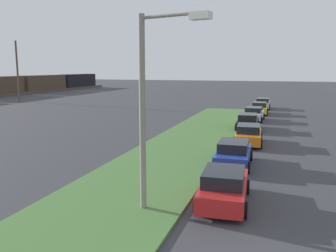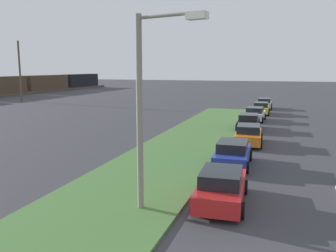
# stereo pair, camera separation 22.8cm
# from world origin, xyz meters

# --- Properties ---
(grass_median) EXTENTS (60.00, 6.00, 0.12)m
(grass_median) POSITION_xyz_m (10.00, 6.21, 0.06)
(grass_median) COLOR #477238
(grass_median) RESTS_ON ground
(parked_car_red) EXTENTS (4.39, 2.20, 1.47)m
(parked_car_red) POSITION_xyz_m (6.46, 1.88, 0.72)
(parked_car_red) COLOR red
(parked_car_red) RESTS_ON ground
(parked_car_blue) EXTENTS (4.35, 2.11, 1.47)m
(parked_car_blue) POSITION_xyz_m (12.36, 2.22, 0.72)
(parked_car_blue) COLOR #23389E
(parked_car_blue) RESTS_ON ground
(parked_car_orange) EXTENTS (4.39, 2.19, 1.47)m
(parked_car_orange) POSITION_xyz_m (18.56, 1.90, 0.72)
(parked_car_orange) COLOR orange
(parked_car_orange) RESTS_ON ground
(parked_car_black) EXTENTS (4.34, 2.09, 1.47)m
(parked_car_black) POSITION_xyz_m (24.84, 2.49, 0.72)
(parked_car_black) COLOR black
(parked_car_black) RESTS_ON ground
(parked_car_white) EXTENTS (4.38, 2.18, 1.47)m
(parked_car_white) POSITION_xyz_m (30.69, 2.36, 0.72)
(parked_car_white) COLOR silver
(parked_car_white) RESTS_ON ground
(parked_car_yellow) EXTENTS (4.33, 2.08, 1.47)m
(parked_car_yellow) POSITION_xyz_m (36.51, 2.09, 0.72)
(parked_car_yellow) COLOR gold
(parked_car_yellow) RESTS_ON ground
(parked_car_silver) EXTENTS (4.32, 2.06, 1.47)m
(parked_car_silver) POSITION_xyz_m (42.56, 2.00, 0.72)
(parked_car_silver) COLOR #B2B5BA
(parked_car_silver) RESTS_ON ground
(streetlight) EXTENTS (0.97, 2.83, 7.50)m
(streetlight) POSITION_xyz_m (4.70, 4.44, 4.39)
(streetlight) COLOR gray
(streetlight) RESTS_ON ground
(distant_utility_pole) EXTENTS (0.30, 0.30, 10.00)m
(distant_utility_pole) POSITION_xyz_m (41.14, 41.47, 5.00)
(distant_utility_pole) COLOR brown
(distant_utility_pole) RESTS_ON ground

